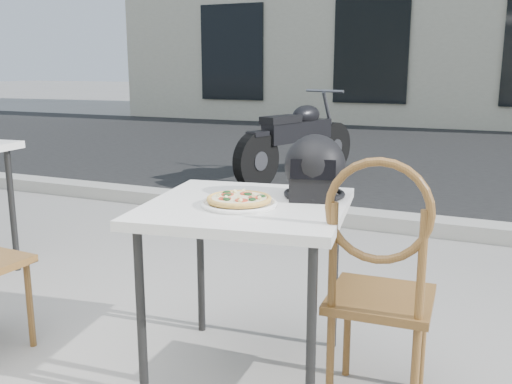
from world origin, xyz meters
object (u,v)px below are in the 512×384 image
at_px(cafe_table_main, 247,219).
at_px(plate, 239,204).
at_px(pizza, 239,199).
at_px(cafe_chair_main, 379,274).
at_px(motorcycle, 298,141).
at_px(helmet, 315,170).

xyz_separation_m(cafe_table_main, plate, (-0.00, -0.06, 0.08)).
bearing_deg(pizza, cafe_chair_main, -0.69).
height_order(plate, motorcycle, motorcycle).
distance_m(plate, pizza, 0.02).
bearing_deg(helmet, pizza, -144.61).
relative_size(cafe_table_main, pizza, 3.31).
bearing_deg(cafe_table_main, motorcycle, 106.74).
xyz_separation_m(cafe_table_main, helmet, (0.22, 0.20, 0.18)).
xyz_separation_m(pizza, motorcycle, (-1.23, 4.17, -0.33)).
bearing_deg(cafe_table_main, cafe_chair_main, -6.95).
distance_m(cafe_table_main, helmet, 0.35).
distance_m(pizza, motorcycle, 4.36).
bearing_deg(pizza, helmet, 49.50).
relative_size(plate, pizza, 1.25).
bearing_deg(helmet, plate, -144.60).
bearing_deg(motorcycle, cafe_chair_main, -48.66).
xyz_separation_m(helmet, cafe_chair_main, (0.34, -0.27, -0.31)).
xyz_separation_m(helmet, motorcycle, (-1.45, 3.91, -0.41)).
height_order(plate, cafe_chair_main, cafe_chair_main).
height_order(cafe_table_main, motorcycle, motorcycle).
height_order(helmet, motorcycle, motorcycle).
height_order(helmet, cafe_chair_main, helmet).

